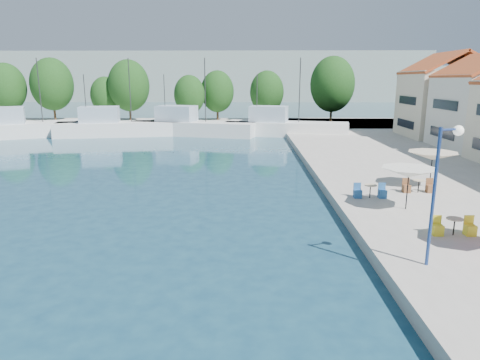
{
  "coord_description": "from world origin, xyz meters",
  "views": [
    {
      "loc": [
        1.05,
        0.33,
        7.16
      ],
      "look_at": [
        0.63,
        26.0,
        1.11
      ],
      "focal_mm": 32.0,
      "sensor_mm": 36.0,
      "label": 1
    }
  ],
  "objects_px": {
    "trawler_02": "(116,128)",
    "street_lamp": "(443,170)",
    "trawler_01": "(21,129)",
    "umbrella_cream": "(433,156)",
    "umbrella_white": "(409,173)",
    "trawler_03": "(191,127)",
    "trawler_04": "(283,128)"
  },
  "relations": [
    {
      "from": "umbrella_cream",
      "to": "trawler_02",
      "type": "bearing_deg",
      "value": 134.37
    },
    {
      "from": "umbrella_cream",
      "to": "umbrella_white",
      "type": "bearing_deg",
      "value": -123.85
    },
    {
      "from": "trawler_01",
      "to": "trawler_03",
      "type": "distance_m",
      "value": 21.49
    },
    {
      "from": "trawler_01",
      "to": "trawler_04",
      "type": "bearing_deg",
      "value": -22.35
    },
    {
      "from": "trawler_01",
      "to": "umbrella_white",
      "type": "relative_size",
      "value": 7.3
    },
    {
      "from": "umbrella_cream",
      "to": "street_lamp",
      "type": "distance_m",
      "value": 12.46
    },
    {
      "from": "trawler_04",
      "to": "trawler_02",
      "type": "bearing_deg",
      "value": -166.26
    },
    {
      "from": "trawler_01",
      "to": "trawler_04",
      "type": "xyz_separation_m",
      "value": [
        33.44,
        1.72,
        0.0
      ]
    },
    {
      "from": "umbrella_white",
      "to": "trawler_02",
      "type": "bearing_deg",
      "value": 126.75
    },
    {
      "from": "umbrella_white",
      "to": "umbrella_cream",
      "type": "bearing_deg",
      "value": 56.15
    },
    {
      "from": "trawler_01",
      "to": "street_lamp",
      "type": "distance_m",
      "value": 53.1
    },
    {
      "from": "umbrella_cream",
      "to": "street_lamp",
      "type": "height_order",
      "value": "street_lamp"
    },
    {
      "from": "trawler_01",
      "to": "trawler_02",
      "type": "bearing_deg",
      "value": -19.45
    },
    {
      "from": "trawler_04",
      "to": "umbrella_white",
      "type": "relative_size",
      "value": 5.73
    },
    {
      "from": "trawler_02",
      "to": "street_lamp",
      "type": "height_order",
      "value": "trawler_02"
    },
    {
      "from": "umbrella_white",
      "to": "street_lamp",
      "type": "relative_size",
      "value": 0.56
    },
    {
      "from": "umbrella_cream",
      "to": "trawler_01",
      "type": "bearing_deg",
      "value": 145.29
    },
    {
      "from": "trawler_04",
      "to": "umbrella_white",
      "type": "xyz_separation_m",
      "value": [
        3.55,
        -34.28,
        1.48
      ]
    },
    {
      "from": "umbrella_white",
      "to": "trawler_01",
      "type": "bearing_deg",
      "value": 138.64
    },
    {
      "from": "trawler_02",
      "to": "umbrella_white",
      "type": "height_order",
      "value": "trawler_02"
    },
    {
      "from": "trawler_02",
      "to": "trawler_03",
      "type": "height_order",
      "value": "same"
    },
    {
      "from": "trawler_03",
      "to": "trawler_01",
      "type": "bearing_deg",
      "value": -159.85
    },
    {
      "from": "trawler_01",
      "to": "trawler_02",
      "type": "height_order",
      "value": "same"
    },
    {
      "from": "trawler_03",
      "to": "trawler_04",
      "type": "xyz_separation_m",
      "value": [
        12.06,
        -0.47,
        0.0
      ]
    },
    {
      "from": "trawler_03",
      "to": "umbrella_cream",
      "type": "distance_m",
      "value": 35.44
    },
    {
      "from": "umbrella_white",
      "to": "umbrella_cream",
      "type": "xyz_separation_m",
      "value": [
        3.18,
        4.74,
        0.03
      ]
    },
    {
      "from": "umbrella_cream",
      "to": "trawler_03",
      "type": "bearing_deg",
      "value": 122.05
    },
    {
      "from": "trawler_01",
      "to": "street_lamp",
      "type": "height_order",
      "value": "trawler_01"
    },
    {
      "from": "trawler_02",
      "to": "trawler_04",
      "type": "height_order",
      "value": "same"
    },
    {
      "from": "umbrella_white",
      "to": "trawler_04",
      "type": "bearing_deg",
      "value": 95.91
    },
    {
      "from": "trawler_02",
      "to": "trawler_04",
      "type": "distance_m",
      "value": 21.68
    },
    {
      "from": "trawler_02",
      "to": "street_lamp",
      "type": "xyz_separation_m",
      "value": [
        23.8,
        -40.51,
        3.02
      ]
    }
  ]
}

